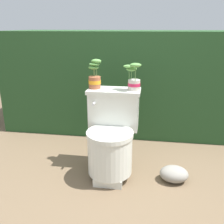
{
  "coord_description": "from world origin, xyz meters",
  "views": [
    {
      "loc": [
        0.24,
        -1.75,
        1.21
      ],
      "look_at": [
        -0.05,
        0.15,
        0.55
      ],
      "focal_mm": 40.0,
      "sensor_mm": 36.0,
      "label": 1
    }
  ],
  "objects": [
    {
      "name": "potted_plant_midleft",
      "position": [
        0.11,
        0.26,
        0.81
      ],
      "size": [
        0.15,
        0.12,
        0.23
      ],
      "color": "beige",
      "rests_on": "toilet"
    },
    {
      "name": "toilet",
      "position": [
        -0.05,
        0.12,
        0.34
      ],
      "size": [
        0.44,
        0.53,
        0.71
      ],
      "color": "silver",
      "rests_on": "ground"
    },
    {
      "name": "hedge_backdrop",
      "position": [
        0.0,
        1.33,
        0.58
      ],
      "size": [
        2.93,
        1.0,
        1.16
      ],
      "color": "#234723",
      "rests_on": "ground"
    },
    {
      "name": "ground_plane",
      "position": [
        0.0,
        0.0,
        0.0
      ],
      "size": [
        12.0,
        12.0,
        0.0
      ],
      "primitive_type": "plane",
      "color": "brown"
    },
    {
      "name": "potted_plant_left",
      "position": [
        -0.22,
        0.28,
        0.81
      ],
      "size": [
        0.11,
        0.1,
        0.24
      ],
      "color": "#9E5638",
      "rests_on": "toilet"
    },
    {
      "name": "garden_stone",
      "position": [
        0.48,
        0.08,
        0.06
      ],
      "size": [
        0.23,
        0.19,
        0.13
      ],
      "color": "gray",
      "rests_on": "ground"
    }
  ]
}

